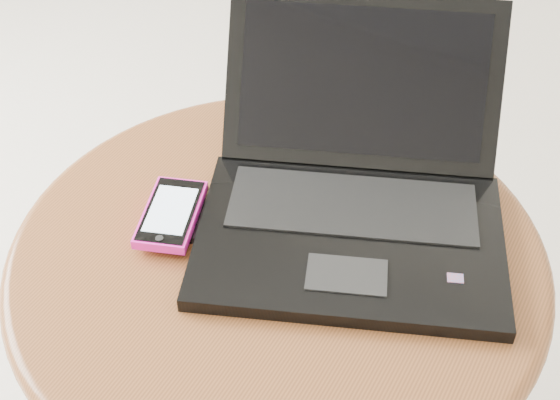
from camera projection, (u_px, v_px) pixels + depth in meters
The scene contains 4 objects.
table at pixel (278, 307), 1.06m from camera, with size 0.68×0.68×0.54m.
laptop at pixel (354, 191), 0.99m from camera, with size 0.49×0.50×0.21m.
phone_black at pixel (184, 212), 1.02m from camera, with size 0.10×0.12×0.01m.
phone_pink at pixel (171, 214), 1.00m from camera, with size 0.10×0.14×0.02m.
Camera 1 is at (0.36, -0.49, 1.23)m, focal length 50.64 mm.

